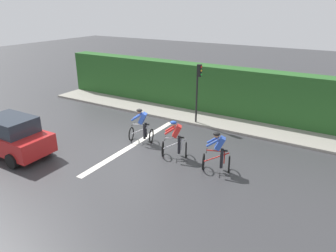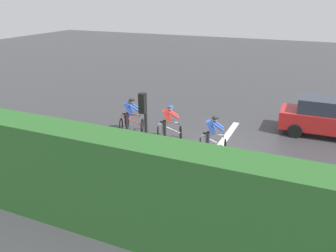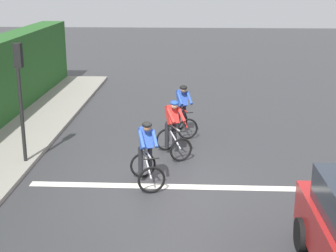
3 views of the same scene
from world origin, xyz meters
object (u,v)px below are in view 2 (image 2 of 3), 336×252
(cyclist_lead, at_px, (130,116))
(traffic_light_near_crossing, at_px, (144,127))
(cyclist_mid, at_px, (212,136))
(cyclist_second, at_px, (168,124))
(car_red, at_px, (326,117))

(cyclist_lead, bearing_deg, traffic_light_near_crossing, -145.00)
(cyclist_mid, bearing_deg, cyclist_second, 75.55)
(car_red, distance_m, traffic_light_near_crossing, 9.41)
(cyclist_second, xyz_separation_m, traffic_light_near_crossing, (-4.03, -0.92, 1.43))
(cyclist_mid, xyz_separation_m, traffic_light_near_crossing, (-3.47, 1.26, 1.43))
(cyclist_second, xyz_separation_m, cyclist_mid, (-0.56, -2.18, 0.00))
(cyclist_second, height_order, traffic_light_near_crossing, traffic_light_near_crossing)
(cyclist_mid, height_order, car_red, car_red)
(cyclist_second, height_order, car_red, car_red)
(cyclist_second, relative_size, cyclist_mid, 1.00)
(cyclist_lead, xyz_separation_m, cyclist_second, (-0.23, -2.06, 0.00))
(car_red, relative_size, traffic_light_near_crossing, 1.23)
(cyclist_second, height_order, cyclist_mid, same)
(cyclist_lead, height_order, cyclist_mid, same)
(cyclist_lead, height_order, traffic_light_near_crossing, traffic_light_near_crossing)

